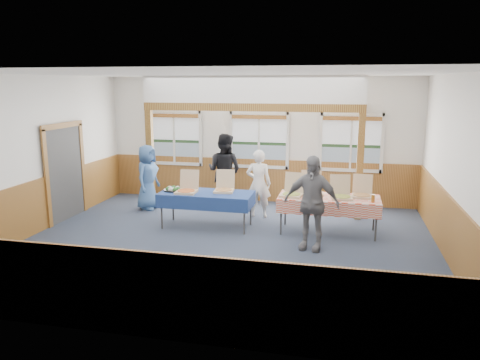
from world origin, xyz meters
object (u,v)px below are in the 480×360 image
table_right (329,199)px  woman_white (259,184)px  man_blue (148,177)px  person_grey (311,203)px  table_left (207,195)px  woman_black (224,171)px

table_right → woman_white: size_ratio=1.42×
man_blue → person_grey: bearing=-109.5°
table_left → table_right: bearing=-7.6°
man_blue → woman_white: bearing=-85.8°
table_left → man_blue: (-1.82, 1.11, 0.09)m
table_left → woman_black: 1.65m
woman_black → table_right: bearing=164.5°
woman_white → man_blue: man_blue is taller
table_left → table_right: size_ratio=0.94×
man_blue → person_grey: size_ratio=0.90×
woman_white → person_grey: person_grey is taller
table_left → person_grey: (2.27, -0.89, 0.18)m
woman_black → person_grey: woman_black is taller
person_grey → woman_black: bearing=144.6°
woman_black → woman_white: bearing=160.8°
woman_white → man_blue: (-2.76, 0.11, 0.01)m
woman_black → person_grey: (2.30, -2.53, -0.04)m
woman_black → man_blue: (-1.79, -0.53, -0.13)m
table_right → woman_black: bearing=173.8°
table_left → person_grey: 2.44m
woman_black → table_left: bearing=105.3°
woman_black → person_grey: size_ratio=1.04×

